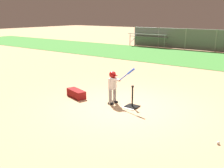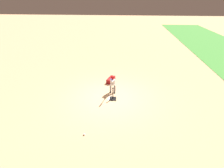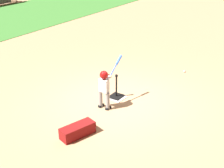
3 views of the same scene
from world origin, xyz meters
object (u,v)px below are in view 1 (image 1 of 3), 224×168
(equipment_bag, at_px, (76,94))
(batter_child, at_px, (113,83))
(bleachers_far_right, at_px, (152,40))
(batting_tee, at_px, (132,104))
(baseball, at_px, (218,143))

(equipment_bag, bearing_deg, batter_child, 25.70)
(bleachers_far_right, relative_size, equipment_bag, 4.51)
(batting_tee, xyz_separation_m, batter_child, (-0.69, -0.07, 0.60))
(baseball, distance_m, equipment_bag, 5.10)
(equipment_bag, bearing_deg, baseball, 9.39)
(batting_tee, height_order, equipment_bag, batting_tee)
(baseball, xyz_separation_m, bleachers_far_right, (-10.18, 16.21, 0.54))
(batting_tee, distance_m, bleachers_far_right, 16.91)
(equipment_bag, bearing_deg, batting_tee, 24.79)
(batting_tee, xyz_separation_m, equipment_bag, (-2.16, -0.31, 0.03))
(batting_tee, xyz_separation_m, baseball, (2.90, -0.95, -0.07))
(batter_child, xyz_separation_m, equipment_bag, (-1.47, -0.23, -0.56))
(batter_child, height_order, equipment_bag, batter_child)
(batting_tee, bearing_deg, equipment_bag, -171.88)
(batter_child, distance_m, bleachers_far_right, 16.69)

